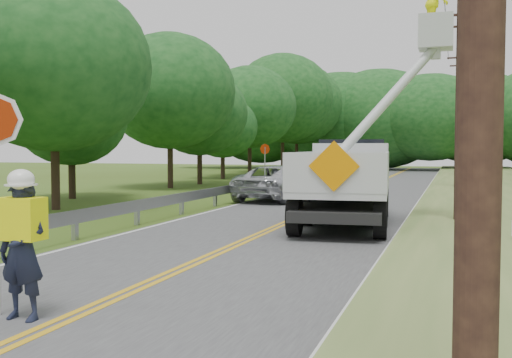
% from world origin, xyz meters
% --- Properties ---
extents(ground, '(140.00, 140.00, 0.00)m').
position_xyz_m(ground, '(0.00, 0.00, 0.00)').
color(ground, '#3A4E15').
rests_on(ground, ground).
extents(road, '(7.20, 96.00, 0.03)m').
position_xyz_m(road, '(0.00, 14.00, 0.01)').
color(road, '#434346').
rests_on(road, ground).
extents(guardrail, '(0.18, 48.00, 0.77)m').
position_xyz_m(guardrail, '(-4.02, 14.91, 0.55)').
color(guardrail, '#93969A').
rests_on(guardrail, ground).
extents(utility_poles, '(1.60, 43.30, 10.00)m').
position_xyz_m(utility_poles, '(5.00, 17.02, 5.27)').
color(utility_poles, black).
rests_on(utility_poles, ground).
extents(treeline_left, '(9.64, 56.68, 11.20)m').
position_xyz_m(treeline_left, '(-10.42, 31.06, 5.93)').
color(treeline_left, '#332319').
rests_on(treeline_left, ground).
extents(treeline_horizon, '(56.20, 14.43, 11.18)m').
position_xyz_m(treeline_horizon, '(1.52, 56.17, 5.50)').
color(treeline_horizon, '#144419').
rests_on(treeline_horizon, ground).
extents(flagger, '(1.14, 0.45, 3.02)m').
position_xyz_m(flagger, '(-0.55, -1.99, 1.09)').
color(flagger, '#191E33').
rests_on(flagger, road).
extents(bucket_truck, '(4.57, 7.62, 7.17)m').
position_xyz_m(bucket_truck, '(1.85, 10.10, 1.61)').
color(bucket_truck, black).
rests_on(bucket_truck, road).
extents(suv_silver, '(3.11, 5.74, 1.53)m').
position_xyz_m(suv_silver, '(-2.44, 16.41, 0.78)').
color(suv_silver, '#BBBDC3').
rests_on(suv_silver, road).
extents(suv_darkgrey, '(3.73, 6.51, 1.78)m').
position_xyz_m(suv_darkgrey, '(-1.88, 25.30, 0.91)').
color(suv_darkgrey, '#3B3E44').
rests_on(suv_darkgrey, road).
extents(stop_sign_permanent, '(0.40, 0.39, 2.53)m').
position_xyz_m(stop_sign_permanent, '(-4.22, 19.77, 1.68)').
color(stop_sign_permanent, '#93969A').
rests_on(stop_sign_permanent, ground).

